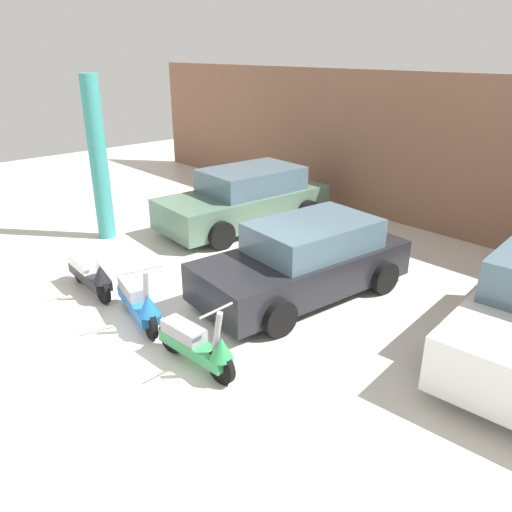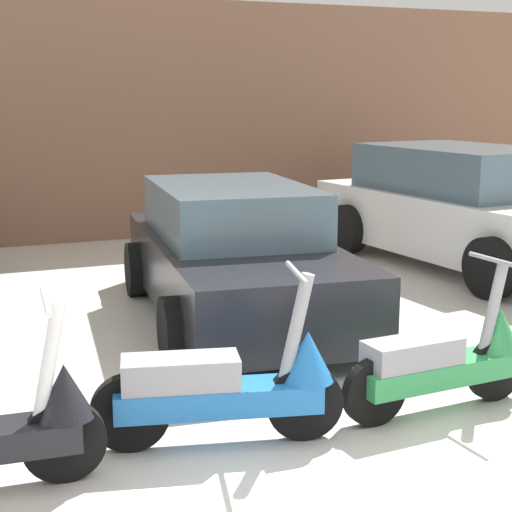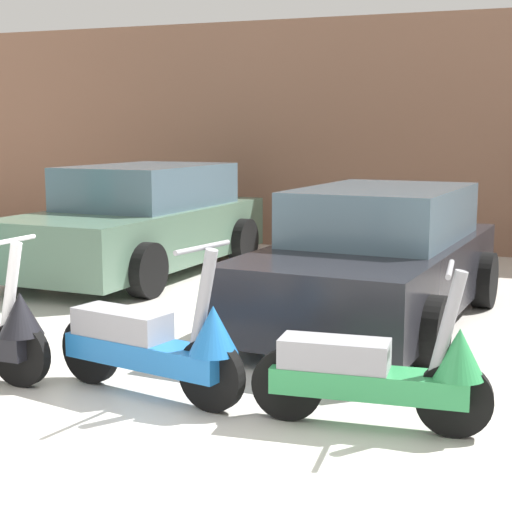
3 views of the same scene
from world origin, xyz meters
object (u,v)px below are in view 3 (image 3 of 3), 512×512
(scooter_front_center, at_px, (380,371))
(car_rear_left, at_px, (142,222))
(scooter_front_right, at_px, (155,343))
(car_rear_center, at_px, (377,259))

(scooter_front_center, distance_m, car_rear_left, 5.74)
(scooter_front_right, xyz_separation_m, car_rear_left, (-2.33, 4.20, 0.26))
(scooter_front_right, distance_m, scooter_front_center, 1.53)
(scooter_front_center, bearing_deg, scooter_front_right, 174.49)
(scooter_front_right, relative_size, car_rear_left, 0.37)
(car_rear_left, bearing_deg, scooter_front_right, 33.10)
(scooter_front_right, xyz_separation_m, car_rear_center, (0.99, 2.60, 0.22))
(scooter_front_right, height_order, scooter_front_center, scooter_front_right)
(car_rear_left, relative_size, car_rear_center, 1.06)
(scooter_front_right, relative_size, scooter_front_center, 1.04)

